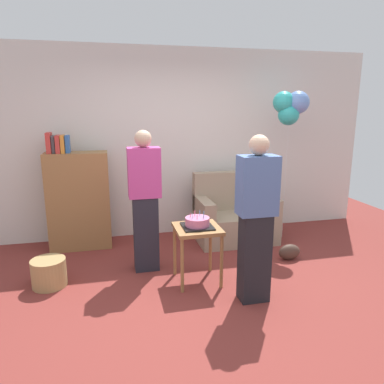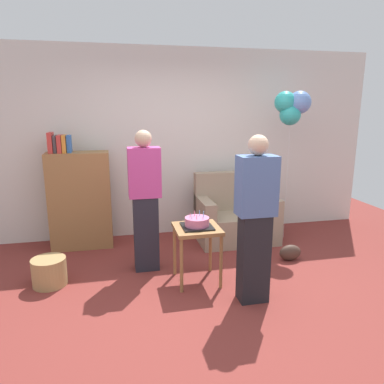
{
  "view_description": "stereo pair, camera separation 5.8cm",
  "coord_description": "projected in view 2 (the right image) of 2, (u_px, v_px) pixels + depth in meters",
  "views": [
    {
      "loc": [
        -0.96,
        -3.16,
        1.86
      ],
      "look_at": [
        -0.07,
        0.61,
        0.95
      ],
      "focal_mm": 33.49,
      "sensor_mm": 36.0,
      "label": 1
    },
    {
      "loc": [
        -0.9,
        -3.18,
        1.86
      ],
      "look_at": [
        -0.07,
        0.61,
        0.95
      ],
      "focal_mm": 33.49,
      "sensor_mm": 36.0,
      "label": 2
    }
  ],
  "objects": [
    {
      "name": "side_table",
      "position": [
        197.0,
        236.0,
        3.84
      ],
      "size": [
        0.48,
        0.48,
        0.62
      ],
      "color": "olive",
      "rests_on": "ground_plane"
    },
    {
      "name": "wall_back",
      "position": [
        176.0,
        144.0,
        5.28
      ],
      "size": [
        6.0,
        0.1,
        2.7
      ],
      "primitive_type": "cube",
      "color": "silver",
      "rests_on": "ground_plane"
    },
    {
      "name": "birthday_cake",
      "position": [
        197.0,
        223.0,
        3.81
      ],
      "size": [
        0.32,
        0.32,
        0.17
      ],
      "color": "black",
      "rests_on": "side_table"
    },
    {
      "name": "bookshelf",
      "position": [
        80.0,
        199.0,
        4.8
      ],
      "size": [
        0.8,
        0.36,
        1.56
      ],
      "color": "olive",
      "rests_on": "ground_plane"
    },
    {
      "name": "person_blowing_candles",
      "position": [
        145.0,
        201.0,
        4.07
      ],
      "size": [
        0.36,
        0.22,
        1.63
      ],
      "rotation": [
        0.0,
        0.0,
        -0.35
      ],
      "color": "#23232D",
      "rests_on": "ground_plane"
    },
    {
      "name": "balloon_bunch",
      "position": [
        292.0,
        106.0,
        4.83
      ],
      "size": [
        0.48,
        0.35,
        2.09
      ],
      "color": "silver",
      "rests_on": "ground_plane"
    },
    {
      "name": "wicker_basket",
      "position": [
        49.0,
        272.0,
        3.84
      ],
      "size": [
        0.36,
        0.36,
        0.3
      ],
      "primitive_type": "cylinder",
      "color": "#A88451",
      "rests_on": "ground_plane"
    },
    {
      "name": "person_holding_cake",
      "position": [
        255.0,
        220.0,
        3.38
      ],
      "size": [
        0.36,
        0.22,
        1.63
      ],
      "rotation": [
        0.0,
        0.0,
        3.26
      ],
      "color": "black",
      "rests_on": "ground_plane"
    },
    {
      "name": "ground_plane",
      "position": [
        212.0,
        296.0,
        3.63
      ],
      "size": [
        8.0,
        8.0,
        0.0
      ],
      "primitive_type": "plane",
      "color": "maroon"
    },
    {
      "name": "handbag",
      "position": [
        290.0,
        253.0,
        4.47
      ],
      "size": [
        0.28,
        0.14,
        0.2
      ],
      "primitive_type": "ellipsoid",
      "color": "#473328",
      "rests_on": "ground_plane"
    },
    {
      "name": "couch",
      "position": [
        235.0,
        217.0,
        5.14
      ],
      "size": [
        1.1,
        0.7,
        0.96
      ],
      "color": "gray",
      "rests_on": "ground_plane"
    }
  ]
}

